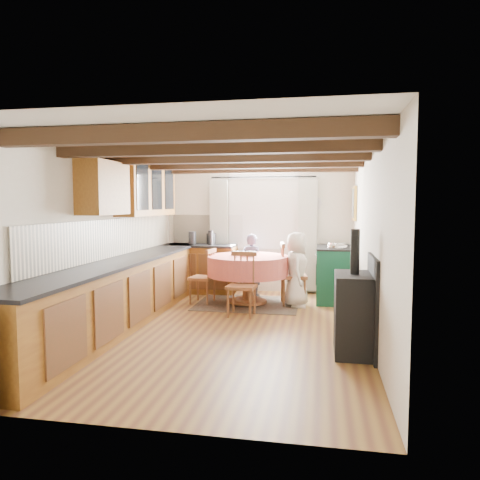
% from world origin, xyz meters
% --- Properties ---
extents(floor, '(3.60, 5.50, 0.00)m').
position_xyz_m(floor, '(0.00, 0.00, 0.00)').
color(floor, olive).
rests_on(floor, ground).
extents(ceiling, '(3.60, 5.50, 0.00)m').
position_xyz_m(ceiling, '(0.00, 0.00, 2.40)').
color(ceiling, white).
rests_on(ceiling, ground).
extents(wall_back, '(3.60, 0.00, 2.40)m').
position_xyz_m(wall_back, '(0.00, 2.75, 1.20)').
color(wall_back, silver).
rests_on(wall_back, ground).
extents(wall_front, '(3.60, 0.00, 2.40)m').
position_xyz_m(wall_front, '(0.00, -2.75, 1.20)').
color(wall_front, silver).
rests_on(wall_front, ground).
extents(wall_left, '(0.00, 5.50, 2.40)m').
position_xyz_m(wall_left, '(-1.80, 0.00, 1.20)').
color(wall_left, silver).
rests_on(wall_left, ground).
extents(wall_right, '(0.00, 5.50, 2.40)m').
position_xyz_m(wall_right, '(1.80, 0.00, 1.20)').
color(wall_right, silver).
rests_on(wall_right, ground).
extents(beam_a, '(3.60, 0.16, 0.16)m').
position_xyz_m(beam_a, '(0.00, -2.00, 2.31)').
color(beam_a, '#332114').
rests_on(beam_a, ceiling).
extents(beam_b, '(3.60, 0.16, 0.16)m').
position_xyz_m(beam_b, '(0.00, -1.00, 2.31)').
color(beam_b, '#332114').
rests_on(beam_b, ceiling).
extents(beam_c, '(3.60, 0.16, 0.16)m').
position_xyz_m(beam_c, '(0.00, 0.00, 2.31)').
color(beam_c, '#332114').
rests_on(beam_c, ceiling).
extents(beam_d, '(3.60, 0.16, 0.16)m').
position_xyz_m(beam_d, '(0.00, 1.00, 2.31)').
color(beam_d, '#332114').
rests_on(beam_d, ceiling).
extents(beam_e, '(3.60, 0.16, 0.16)m').
position_xyz_m(beam_e, '(0.00, 2.00, 2.31)').
color(beam_e, '#332114').
rests_on(beam_e, ceiling).
extents(splash_left, '(0.02, 4.50, 0.55)m').
position_xyz_m(splash_left, '(-1.78, 0.30, 1.20)').
color(splash_left, beige).
rests_on(splash_left, wall_left).
extents(splash_back, '(1.40, 0.02, 0.55)m').
position_xyz_m(splash_back, '(-1.00, 2.73, 1.20)').
color(splash_back, beige).
rests_on(splash_back, wall_back).
extents(base_cabinet_left, '(0.60, 5.30, 0.88)m').
position_xyz_m(base_cabinet_left, '(-1.50, 0.00, 0.44)').
color(base_cabinet_left, '#925E1E').
rests_on(base_cabinet_left, floor).
extents(base_cabinet_back, '(1.30, 0.60, 0.88)m').
position_xyz_m(base_cabinet_back, '(-1.05, 2.45, 0.44)').
color(base_cabinet_back, '#925E1E').
rests_on(base_cabinet_back, floor).
extents(worktop_left, '(0.64, 5.30, 0.04)m').
position_xyz_m(worktop_left, '(-1.48, 0.00, 0.90)').
color(worktop_left, black).
rests_on(worktop_left, base_cabinet_left).
extents(worktop_back, '(1.30, 0.64, 0.04)m').
position_xyz_m(worktop_back, '(-1.05, 2.43, 0.90)').
color(worktop_back, black).
rests_on(worktop_back, base_cabinet_back).
extents(wall_cabinet_glass, '(0.34, 1.80, 0.90)m').
position_xyz_m(wall_cabinet_glass, '(-1.63, 1.20, 1.95)').
color(wall_cabinet_glass, '#925E1E').
rests_on(wall_cabinet_glass, wall_left).
extents(wall_cabinet_solid, '(0.34, 0.90, 0.70)m').
position_xyz_m(wall_cabinet_solid, '(-1.63, -0.30, 1.90)').
color(wall_cabinet_solid, '#925E1E').
rests_on(wall_cabinet_solid, wall_left).
extents(window_frame, '(1.34, 0.03, 1.54)m').
position_xyz_m(window_frame, '(0.10, 2.73, 1.60)').
color(window_frame, white).
rests_on(window_frame, wall_back).
extents(window_pane, '(1.20, 0.01, 1.40)m').
position_xyz_m(window_pane, '(0.10, 2.74, 1.60)').
color(window_pane, white).
rests_on(window_pane, wall_back).
extents(curtain_left, '(0.35, 0.10, 2.10)m').
position_xyz_m(curtain_left, '(-0.75, 2.65, 1.10)').
color(curtain_left, '#A2AD92').
rests_on(curtain_left, wall_back).
extents(curtain_right, '(0.35, 0.10, 2.10)m').
position_xyz_m(curtain_right, '(0.95, 2.65, 1.10)').
color(curtain_right, '#A2AD92').
rests_on(curtain_right, wall_back).
extents(curtain_rod, '(2.00, 0.03, 0.03)m').
position_xyz_m(curtain_rod, '(0.10, 2.65, 2.20)').
color(curtain_rod, black).
rests_on(curtain_rod, wall_back).
extents(wall_picture, '(0.04, 0.50, 0.60)m').
position_xyz_m(wall_picture, '(1.77, 2.30, 1.70)').
color(wall_picture, gold).
rests_on(wall_picture, wall_right).
extents(wall_plate, '(0.30, 0.02, 0.30)m').
position_xyz_m(wall_plate, '(1.05, 2.72, 1.70)').
color(wall_plate, silver).
rests_on(wall_plate, wall_back).
extents(rug, '(1.70, 1.33, 0.01)m').
position_xyz_m(rug, '(-0.01, 1.57, 0.01)').
color(rug, '#2C221E').
rests_on(rug, floor).
extents(dining_table, '(1.36, 1.36, 0.82)m').
position_xyz_m(dining_table, '(-0.01, 1.57, 0.41)').
color(dining_table, '#E86241').
rests_on(dining_table, floor).
extents(chair_near, '(0.44, 0.46, 0.97)m').
position_xyz_m(chair_near, '(0.03, 0.76, 0.49)').
color(chair_near, brown).
rests_on(chair_near, floor).
extents(chair_left, '(0.47, 0.45, 0.94)m').
position_xyz_m(chair_left, '(-0.78, 1.51, 0.47)').
color(chair_left, brown).
rests_on(chair_left, floor).
extents(chair_right, '(0.54, 0.52, 1.05)m').
position_xyz_m(chair_right, '(0.75, 1.66, 0.53)').
color(chair_right, brown).
rests_on(chair_right, floor).
extents(aga_range, '(0.68, 1.05, 0.97)m').
position_xyz_m(aga_range, '(1.47, 2.10, 0.49)').
color(aga_range, '#0F442C').
rests_on(aga_range, floor).
extents(cast_iron_stove, '(0.42, 0.71, 1.41)m').
position_xyz_m(cast_iron_stove, '(1.58, -0.68, 0.71)').
color(cast_iron_stove, black).
rests_on(cast_iron_stove, floor).
extents(child_far, '(0.47, 0.35, 1.15)m').
position_xyz_m(child_far, '(-0.06, 2.31, 0.57)').
color(child_far, '#423F55').
rests_on(child_far, floor).
extents(child_right, '(0.43, 0.63, 1.23)m').
position_xyz_m(child_right, '(0.81, 1.54, 0.62)').
color(child_right, beige).
rests_on(child_right, floor).
extents(bowl_a, '(0.30, 0.30, 0.05)m').
position_xyz_m(bowl_a, '(-0.00, 1.51, 0.85)').
color(bowl_a, silver).
rests_on(bowl_a, dining_table).
extents(bowl_b, '(0.30, 0.30, 0.07)m').
position_xyz_m(bowl_b, '(-0.20, 1.62, 0.86)').
color(bowl_b, silver).
rests_on(bowl_b, dining_table).
extents(cup, '(0.13, 0.13, 0.10)m').
position_xyz_m(cup, '(0.09, 1.44, 0.87)').
color(cup, silver).
rests_on(cup, dining_table).
extents(canister_tall, '(0.14, 0.14, 0.25)m').
position_xyz_m(canister_tall, '(-1.23, 2.42, 1.04)').
color(canister_tall, '#262628').
rests_on(canister_tall, worktop_back).
extents(canister_wide, '(0.19, 0.19, 0.21)m').
position_xyz_m(canister_wide, '(-0.89, 2.56, 1.02)').
color(canister_wide, '#262628').
rests_on(canister_wide, worktop_back).
extents(canister_slim, '(0.10, 0.10, 0.27)m').
position_xyz_m(canister_slim, '(-0.85, 2.38, 1.06)').
color(canister_slim, '#262628').
rests_on(canister_slim, worktop_back).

